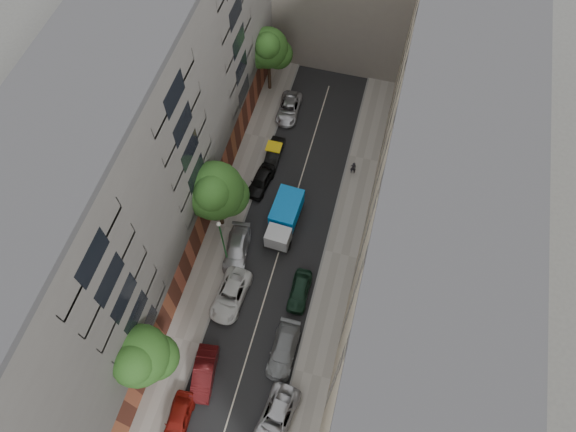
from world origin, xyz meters
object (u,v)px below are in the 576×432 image
(car_left_3, at_px, (237,249))
(car_left_5, at_px, (274,153))
(car_left_2, at_px, (231,295))
(car_right_0, at_px, (276,418))
(tarp_truck, at_px, (284,218))
(tree_mid, at_px, (216,193))
(car_left_6, at_px, (289,109))
(tree_near, at_px, (140,358))
(tree_far, at_px, (269,50))
(lamp_post, at_px, (222,239))
(car_left_0, at_px, (178,420))
(car_left_1, at_px, (204,373))
(car_left_4, at_px, (261,181))
(pedestrian, at_px, (353,168))
(car_right_1, at_px, (284,350))
(car_right_2, at_px, (300,291))

(car_left_3, xyz_separation_m, car_left_5, (0.33, 11.20, -0.08))
(car_left_2, height_order, car_right_0, car_right_0)
(tarp_truck, distance_m, tree_mid, 7.06)
(car_left_6, height_order, tree_near, tree_near)
(tarp_truck, height_order, tree_far, tree_far)
(tree_near, distance_m, lamp_post, 11.44)
(tarp_truck, relative_size, car_left_6, 1.23)
(car_left_6, distance_m, tree_near, 29.96)
(car_left_3, relative_size, tree_near, 0.57)
(car_left_0, distance_m, lamp_post, 14.27)
(car_left_1, relative_size, car_left_6, 0.96)
(tree_mid, relative_size, tree_far, 1.04)
(car_left_4, bearing_deg, pedestrian, 31.65)
(car_left_1, height_order, tree_near, tree_near)
(tree_near, xyz_separation_m, tree_mid, (0.52, 14.56, -0.54))
(car_left_3, relative_size, car_right_1, 1.00)
(car_left_1, xyz_separation_m, car_left_6, (-0.51, 28.22, -0.09))
(car_left_3, relative_size, car_right_0, 0.94)
(tarp_truck, bearing_deg, lamp_post, -126.64)
(car_left_1, xyz_separation_m, car_right_1, (5.60, 3.38, -0.03))
(tree_near, bearing_deg, pedestrian, 64.69)
(car_left_6, bearing_deg, car_right_2, -75.27)
(car_left_6, height_order, tree_mid, tree_mid)
(car_right_0, distance_m, pedestrian, 24.06)
(car_left_3, bearing_deg, lamp_post, -127.23)
(car_left_2, relative_size, lamp_post, 0.74)
(car_left_5, bearing_deg, car_left_4, -95.72)
(car_left_3, bearing_deg, car_left_5, 81.36)
(car_right_2, bearing_deg, car_left_2, -162.50)
(car_left_1, relative_size, car_right_0, 0.87)
(car_left_5, relative_size, car_right_1, 0.78)
(car_left_1, bearing_deg, car_right_0, -23.26)
(car_left_0, xyz_separation_m, car_left_3, (-0.05, 14.80, -0.01))
(car_left_5, bearing_deg, tree_mid, -106.45)
(car_left_5, xyz_separation_m, car_right_2, (6.07, -13.60, 0.05))
(car_left_4, height_order, car_right_2, car_left_4)
(car_left_0, xyz_separation_m, tree_mid, (-2.24, 17.22, 4.84))
(car_right_1, height_order, lamp_post, lamp_post)
(car_left_0, relative_size, tree_near, 0.49)
(tree_near, height_order, tree_mid, tree_near)
(car_left_4, xyz_separation_m, tree_mid, (-2.19, -5.18, 4.86))
(car_left_4, distance_m, car_right_1, 16.56)
(car_left_6, height_order, car_right_2, car_right_2)
(tarp_truck, bearing_deg, tree_far, 113.11)
(tarp_truck, height_order, car_left_5, tarp_truck)
(car_right_0, bearing_deg, car_left_0, -157.15)
(lamp_post, distance_m, pedestrian, 15.57)
(car_right_2, height_order, pedestrian, pedestrian)
(car_left_4, distance_m, pedestrian, 9.11)
(car_left_5, height_order, pedestrian, pedestrian)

